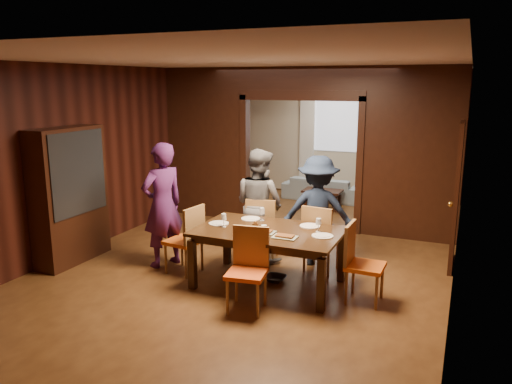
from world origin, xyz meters
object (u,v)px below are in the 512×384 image
at_px(person_navy, 318,211).
at_px(chair_far_r, 322,238).
at_px(person_grey, 259,205).
at_px(hutch, 69,196).
at_px(chair_far_l, 263,228).
at_px(person_purple, 163,205).
at_px(chair_right, 365,264).
at_px(coffee_table, 322,199).
at_px(sofa, 323,188).
at_px(dining_table, 268,258).
at_px(chair_left, 183,239).
at_px(chair_near, 247,271).

relative_size(person_navy, chair_far_r, 1.66).
height_order(person_grey, hutch, hutch).
bearing_deg(chair_far_l, person_purple, 22.66).
height_order(person_purple, hutch, hutch).
bearing_deg(person_purple, chair_right, 112.01).
distance_m(coffee_table, chair_right, 4.60).
bearing_deg(person_purple, sofa, -167.33).
height_order(sofa, dining_table, dining_table).
distance_m(chair_right, hutch, 4.34).
bearing_deg(coffee_table, person_purple, -106.22).
relative_size(person_purple, chair_far_r, 1.86).
height_order(chair_left, chair_near, same).
bearing_deg(person_navy, sofa, -88.01).
distance_m(sofa, chair_near, 5.90).
bearing_deg(person_navy, chair_left, 20.62).
xyz_separation_m(person_grey, sofa, (-0.17, 4.16, -0.58)).
bearing_deg(chair_far_r, chair_right, 140.85).
relative_size(coffee_table, hutch, 0.40).
height_order(sofa, coffee_table, sofa).
bearing_deg(sofa, chair_far_r, 108.60).
distance_m(person_purple, chair_near, 1.97).
relative_size(person_navy, chair_left, 1.66).
distance_m(person_grey, chair_far_r, 1.07).
bearing_deg(chair_far_r, chair_near, 80.26).
distance_m(chair_far_l, hutch, 2.90).
bearing_deg(person_purple, person_grey, 148.78).
bearing_deg(chair_far_r, chair_far_l, -0.09).
bearing_deg(chair_left, chair_far_r, 122.39).
distance_m(dining_table, chair_far_l, 0.99).
bearing_deg(person_navy, hutch, 8.71).
bearing_deg(sofa, person_purple, 81.95).
bearing_deg(coffee_table, hutch, -119.54).
bearing_deg(hutch, person_navy, 21.16).
relative_size(person_navy, dining_table, 0.86).
distance_m(sofa, dining_table, 5.11).
xyz_separation_m(person_purple, dining_table, (1.67, -0.09, -0.52)).
bearing_deg(person_navy, person_grey, -4.31).
xyz_separation_m(person_grey, chair_near, (0.55, -1.69, -0.36)).
bearing_deg(sofa, chair_left, 86.69).
bearing_deg(sofa, dining_table, 100.92).
height_order(dining_table, chair_far_r, chair_far_r).
distance_m(person_grey, chair_left, 1.26).
xyz_separation_m(chair_right, chair_far_r, (-0.77, 0.79, 0.00)).
xyz_separation_m(chair_left, chair_far_r, (1.76, 0.81, 0.00)).
relative_size(chair_right, chair_far_l, 1.00).
relative_size(person_purple, chair_right, 1.86).
bearing_deg(coffee_table, chair_near, -84.27).
xyz_separation_m(coffee_table, chair_right, (1.73, -4.26, 0.28)).
xyz_separation_m(sofa, chair_near, (0.72, -5.85, 0.22)).
xyz_separation_m(coffee_table, chair_near, (0.51, -5.03, 0.28)).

